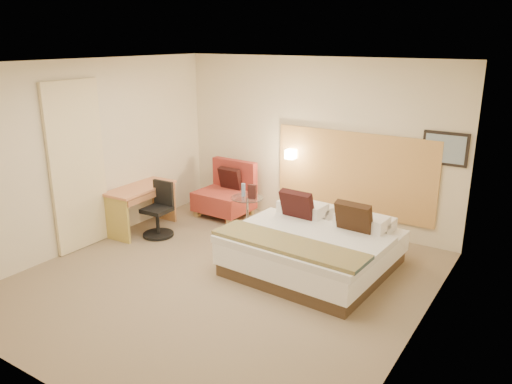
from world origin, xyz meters
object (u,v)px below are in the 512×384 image
Objects in this scene: lounge_chair at (226,194)px; desk at (142,196)px; side_table at (247,213)px; desk_chair at (159,214)px; bed at (314,247)px.

lounge_chair is 0.79× the size of desk.
lounge_chair is 1.58× the size of side_table.
desk_chair is at bearing -3.88° from desk.
desk is 0.44m from desk_chair.
lounge_chair is 0.89m from side_table.
lounge_chair is at bearing 62.18° from desk.
bed is at bearing -22.82° from side_table.
desk is (-2.93, -0.22, 0.26)m from bed.
desk is at bearing -117.82° from lounge_chair.
lounge_chair is at bearing 147.73° from side_table.
desk is (-1.45, -0.84, 0.25)m from side_table.
bed is 2.42× the size of desk_chair.
lounge_chair is 1.10× the size of desk_chair.
lounge_chair is 1.38m from desk_chair.
bed is 2.49m from lounge_chair.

